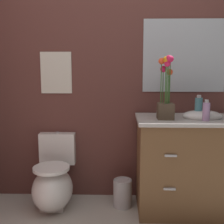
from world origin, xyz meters
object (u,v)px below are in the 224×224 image
object	(u,v)px
flower_vase	(166,95)
vanity_cabinet	(187,164)
soap_bottle	(199,107)
toilet	(53,183)
wall_mirror	(184,56)
lotion_bottle	(206,111)
wall_poster	(56,73)
trash_bin	(123,193)

from	to	relation	value
flower_vase	vanity_cabinet	bearing A→B (deg)	13.83
vanity_cabinet	soap_bottle	bearing A→B (deg)	-0.07
toilet	flower_vase	distance (m)	1.35
soap_bottle	wall_mirror	xyz separation A→B (m)	(-0.08, 0.29, 0.46)
toilet	wall_mirror	world-z (taller)	wall_mirror
vanity_cabinet	lotion_bottle	xyz separation A→B (m)	(0.11, -0.13, 0.52)
vanity_cabinet	lotion_bottle	distance (m)	0.54
wall_mirror	soap_bottle	bearing A→B (deg)	-74.24
toilet	lotion_bottle	distance (m)	1.56
toilet	flower_vase	bearing A→B (deg)	-4.49
soap_bottle	wall_mirror	world-z (taller)	wall_mirror
vanity_cabinet	wall_mirror	world-z (taller)	wall_mirror
toilet	wall_mirror	xyz separation A→B (m)	(1.26, 0.27, 1.21)
vanity_cabinet	wall_poster	size ratio (longest dim) A/B	2.61
trash_bin	toilet	bearing A→B (deg)	-177.40
flower_vase	soap_bottle	distance (m)	0.33
flower_vase	trash_bin	distance (m)	1.04
lotion_bottle	wall_poster	distance (m)	1.47
soap_bottle	wall_poster	distance (m)	1.41
toilet	vanity_cabinet	xyz separation A→B (m)	(1.26, -0.03, 0.21)
trash_bin	wall_poster	distance (m)	1.35
toilet	lotion_bottle	size ratio (longest dim) A/B	3.80
flower_vase	lotion_bottle	xyz separation A→B (m)	(0.34, -0.07, -0.13)
toilet	trash_bin	distance (m)	0.67
lotion_bottle	trash_bin	bearing A→B (deg)	165.35
lotion_bottle	wall_mirror	world-z (taller)	wall_mirror
soap_bottle	wall_mirror	distance (m)	0.56
vanity_cabinet	flower_vase	world-z (taller)	flower_vase
flower_vase	trash_bin	world-z (taller)	flower_vase
vanity_cabinet	flower_vase	bearing A→B (deg)	-166.17
soap_bottle	trash_bin	size ratio (longest dim) A/B	0.76
wall_poster	flower_vase	bearing A→B (deg)	-18.58
flower_vase	lotion_bottle	size ratio (longest dim) A/B	3.07
toilet	flower_vase	world-z (taller)	flower_vase
flower_vase	wall_poster	world-z (taller)	wall_poster
vanity_cabinet	lotion_bottle	bearing A→B (deg)	-48.76
lotion_bottle	soap_bottle	bearing A→B (deg)	104.22
toilet	wall_mirror	distance (m)	1.76
flower_vase	wall_mirror	bearing A→B (deg)	57.65
toilet	flower_vase	size ratio (longest dim) A/B	1.24
lotion_bottle	flower_vase	bearing A→B (deg)	167.63
lotion_bottle	vanity_cabinet	bearing A→B (deg)	131.24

